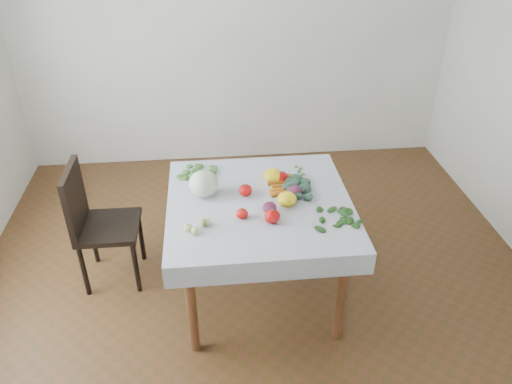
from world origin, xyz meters
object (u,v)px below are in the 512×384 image
table (259,215)px  cabbage (204,184)px  carrot_bunch (286,182)px  chair (94,218)px  heirloom_back (273,175)px

table → cabbage: bearing=161.7°
carrot_bunch → table: bearing=-137.0°
chair → carrot_bunch: (1.28, -0.10, 0.26)m
chair → carrot_bunch: 1.31m
cabbage → heirloom_back: bearing=15.1°
cabbage → heirloom_back: (0.45, 0.12, -0.04)m
table → cabbage: 0.40m
chair → heirloom_back: size_ratio=7.21×
chair → cabbage: 0.83m
table → heirloom_back: size_ratio=8.09×
table → carrot_bunch: (0.19, 0.18, 0.12)m
table → heirloom_back: (0.11, 0.23, 0.15)m
table → cabbage: cabbage is taller
chair → table: bearing=-14.5°
chair → carrot_bunch: size_ratio=2.91×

